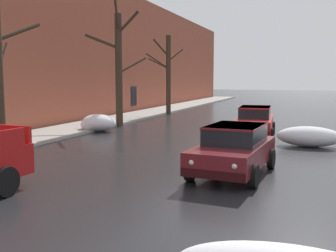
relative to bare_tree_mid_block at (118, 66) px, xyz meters
name	(u,v)px	position (x,y,z in m)	size (l,w,h in m)	color
left_sidewalk_slab	(66,130)	(-1.56, -3.08, -3.41)	(3.01, 80.00, 0.13)	#A8A399
brick_townhouse_facade	(30,41)	(-3.56, -3.09, 1.24)	(0.63, 80.00, 9.45)	#9E4C38
snow_bank_near_corner_left	(97,123)	(-0.09, -2.37, -3.05)	(1.85, 1.46, 0.90)	white
snow_bank_near_corner_right	(310,137)	(10.48, -3.63, -3.07)	(2.53, 1.27, 0.82)	white
bare_tree_mid_block	(118,66)	(0.00, 0.00, 0.00)	(3.42, 2.93, 6.95)	#382B1E
bare_tree_far_down_block	(168,73)	(-0.04, 8.34, -0.30)	(2.97, 1.77, 6.02)	#382B1E
sedan_maroon_parked_kerbside_close	(234,148)	(8.45, -9.37, -2.73)	(2.13, 4.11, 1.42)	maroon
sedan_red_parked_kerbside_mid	(255,121)	(7.96, -1.46, -2.73)	(2.03, 4.32, 1.42)	red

